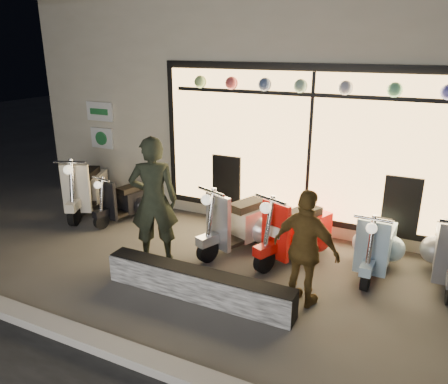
% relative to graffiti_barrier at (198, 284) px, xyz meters
% --- Properties ---
extents(ground, '(40.00, 40.00, 0.00)m').
position_rel_graffiti_barrier_xyz_m(ground, '(-0.11, 0.65, -0.20)').
color(ground, '#383533').
rests_on(ground, ground).
extents(kerb, '(40.00, 0.25, 0.12)m').
position_rel_graffiti_barrier_xyz_m(kerb, '(-0.11, -1.35, -0.14)').
color(kerb, slate).
rests_on(kerb, ground).
extents(shop_building, '(10.20, 6.23, 4.20)m').
position_rel_graffiti_barrier_xyz_m(shop_building, '(-0.11, 5.63, 1.90)').
color(shop_building, beige).
rests_on(shop_building, ground).
extents(graffiti_barrier, '(2.62, 0.28, 0.40)m').
position_rel_graffiti_barrier_xyz_m(graffiti_barrier, '(0.00, 0.00, 0.00)').
color(graffiti_barrier, black).
rests_on(graffiti_barrier, ground).
extents(scooter_silver, '(0.85, 1.50, 1.09)m').
position_rel_graffiti_barrier_xyz_m(scooter_silver, '(-0.07, 1.68, 0.24)').
color(scooter_silver, black).
rests_on(scooter_silver, ground).
extents(scooter_red, '(0.86, 1.49, 1.08)m').
position_rel_graffiti_barrier_xyz_m(scooter_red, '(0.83, 1.75, 0.23)').
color(scooter_red, black).
rests_on(scooter_red, ground).
extents(scooter_black, '(0.56, 1.26, 0.89)m').
position_rel_graffiti_barrier_xyz_m(scooter_black, '(-2.53, 1.86, 0.16)').
color(scooter_black, black).
rests_on(scooter_black, ground).
extents(scooter_cream, '(0.93, 1.57, 1.15)m').
position_rel_graffiti_barrier_xyz_m(scooter_cream, '(-3.54, 1.88, 0.26)').
color(scooter_cream, black).
rests_on(scooter_cream, ground).
extents(scooter_blue, '(0.46, 1.37, 0.98)m').
position_rel_graffiti_barrier_xyz_m(scooter_blue, '(1.96, 1.87, 0.19)').
color(scooter_blue, black).
rests_on(scooter_blue, ground).
extents(man, '(0.84, 0.75, 1.93)m').
position_rel_graffiti_barrier_xyz_m(man, '(-1.10, 0.67, 0.77)').
color(man, black).
rests_on(man, ground).
extents(woman, '(0.95, 0.56, 1.52)m').
position_rel_graffiti_barrier_xyz_m(woman, '(1.26, 0.49, 0.56)').
color(woman, brown).
rests_on(woman, ground).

